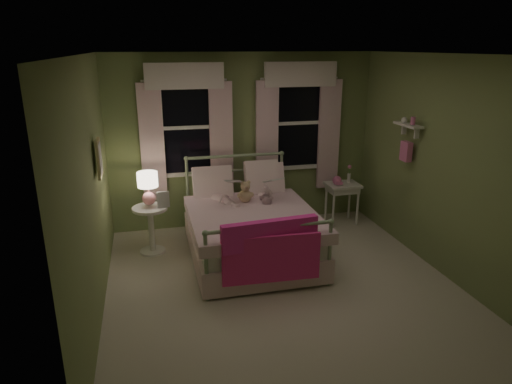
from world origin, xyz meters
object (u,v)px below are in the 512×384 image
object	(u,v)px
child_right	(262,180)
bed	(250,229)
nightstand_left	(151,223)
child_left	(222,180)
nightstand_right	(342,190)
teddy_bear	(245,193)
table_lamp	(148,185)

from	to	relation	value
child_right	bed	bearing A→B (deg)	63.33
nightstand_left	bed	bearing A→B (deg)	-18.31
child_left	nightstand_right	size ratio (longest dim) A/B	1.21
child_left	nightstand_right	bearing A→B (deg)	171.54
teddy_bear	nightstand_left	distance (m)	1.33
bed	child_left	size ratio (longest dim) A/B	2.63
child_left	child_right	size ratio (longest dim) A/B	1.11
bed	nightstand_right	xyz separation A→B (m)	(1.65, 0.81, 0.17)
child_right	nightstand_left	world-z (taller)	child_right
child_left	nightstand_left	world-z (taller)	child_left
child_left	child_right	xyz separation A→B (m)	(0.56, 0.00, -0.04)
nightstand_left	table_lamp	bearing A→B (deg)	0.00
nightstand_left	nightstand_right	bearing A→B (deg)	7.54
bed	child_right	distance (m)	0.75
nightstand_left	table_lamp	world-z (taller)	table_lamp
child_right	nightstand_left	bearing A→B (deg)	6.20
child_right	table_lamp	xyz separation A→B (m)	(-1.54, -0.01, 0.04)
child_right	nightstand_right	distance (m)	1.48
table_lamp	child_left	bearing A→B (deg)	0.75
nightstand_left	nightstand_right	world-z (taller)	same
child_left	teddy_bear	size ratio (longest dim) A/B	2.51
bed	nightstand_right	size ratio (longest dim) A/B	3.18
bed	nightstand_right	bearing A→B (deg)	25.99
teddy_bear	nightstand_left	world-z (taller)	teddy_bear
table_lamp	teddy_bear	bearing A→B (deg)	-6.57
child_right	table_lamp	bearing A→B (deg)	6.20
child_left	table_lamp	distance (m)	0.98
child_right	teddy_bear	distance (m)	0.35
bed	child_left	world-z (taller)	child_left
teddy_bear	nightstand_left	xyz separation A→B (m)	(-1.26, 0.15, -0.37)
bed	nightstand_left	world-z (taller)	bed
child_right	nightstand_right	bearing A→B (deg)	-159.11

